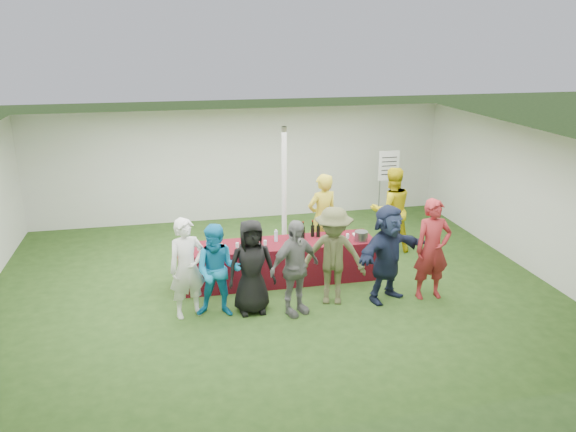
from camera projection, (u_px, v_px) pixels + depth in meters
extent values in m
plane|color=#284719|center=(271.00, 284.00, 10.29)|extent=(60.00, 60.00, 0.00)
plane|color=white|center=(240.00, 165.00, 13.59)|extent=(10.00, 0.00, 10.00)
plane|color=white|center=(337.00, 324.00, 6.15)|extent=(10.00, 0.00, 10.00)
plane|color=white|center=(524.00, 198.00, 10.88)|extent=(0.00, 8.00, 8.00)
plane|color=white|center=(270.00, 138.00, 9.45)|extent=(10.00, 10.00, 0.00)
cylinder|color=silver|center=(284.00, 195.00, 11.08)|extent=(0.10, 0.10, 2.70)
cube|color=#60090E|center=(277.00, 262.00, 10.34)|extent=(3.60, 0.80, 0.75)
cylinder|color=black|center=(294.00, 234.00, 10.35)|extent=(0.07, 0.07, 0.22)
cylinder|color=black|center=(294.00, 226.00, 10.30)|extent=(0.03, 0.03, 0.08)
cylinder|color=maroon|center=(294.00, 224.00, 10.28)|extent=(0.03, 0.03, 0.02)
cylinder|color=black|center=(300.00, 233.00, 10.41)|extent=(0.07, 0.07, 0.22)
cylinder|color=black|center=(300.00, 225.00, 10.36)|extent=(0.03, 0.03, 0.08)
cylinder|color=maroon|center=(300.00, 223.00, 10.35)|extent=(0.03, 0.03, 0.02)
cylinder|color=black|center=(303.00, 232.00, 10.44)|extent=(0.07, 0.07, 0.22)
cylinder|color=black|center=(303.00, 225.00, 10.39)|extent=(0.03, 0.03, 0.08)
cylinder|color=maroon|center=(303.00, 222.00, 10.37)|extent=(0.03, 0.03, 0.02)
cylinder|color=black|center=(313.00, 231.00, 10.51)|extent=(0.07, 0.07, 0.22)
cylinder|color=black|center=(313.00, 223.00, 10.46)|extent=(0.03, 0.03, 0.08)
cylinder|color=maroon|center=(313.00, 221.00, 10.45)|extent=(0.03, 0.03, 0.02)
cylinder|color=black|center=(318.00, 231.00, 10.49)|extent=(0.07, 0.07, 0.22)
cylinder|color=black|center=(318.00, 224.00, 10.45)|extent=(0.03, 0.03, 0.08)
cylinder|color=maroon|center=(318.00, 221.00, 10.43)|extent=(0.03, 0.03, 0.02)
cylinder|color=black|center=(328.00, 231.00, 10.53)|extent=(0.07, 0.07, 0.22)
cylinder|color=black|center=(328.00, 223.00, 10.48)|extent=(0.03, 0.03, 0.08)
cylinder|color=maroon|center=(328.00, 220.00, 10.47)|extent=(0.03, 0.03, 0.02)
cylinder|color=silver|center=(199.00, 254.00, 9.68)|extent=(0.06, 0.06, 0.00)
cylinder|color=silver|center=(199.00, 252.00, 9.67)|extent=(0.01, 0.01, 0.07)
cylinder|color=silver|center=(199.00, 248.00, 9.65)|extent=(0.06, 0.06, 0.08)
cylinder|color=#440711|center=(199.00, 250.00, 9.66)|extent=(0.05, 0.05, 0.02)
cylinder|color=silver|center=(222.00, 253.00, 9.76)|extent=(0.06, 0.06, 0.00)
cylinder|color=silver|center=(222.00, 251.00, 9.75)|extent=(0.01, 0.01, 0.07)
cylinder|color=silver|center=(221.00, 246.00, 9.72)|extent=(0.06, 0.06, 0.08)
cylinder|color=silver|center=(237.00, 251.00, 9.81)|extent=(0.06, 0.06, 0.00)
cylinder|color=silver|center=(237.00, 249.00, 9.80)|extent=(0.01, 0.01, 0.07)
cylinder|color=silver|center=(237.00, 245.00, 9.78)|extent=(0.06, 0.06, 0.08)
cylinder|color=silver|center=(265.00, 249.00, 9.92)|extent=(0.06, 0.06, 0.00)
cylinder|color=silver|center=(265.00, 247.00, 9.91)|extent=(0.01, 0.01, 0.07)
cylinder|color=silver|center=(265.00, 243.00, 9.89)|extent=(0.06, 0.06, 0.08)
cylinder|color=#440711|center=(265.00, 244.00, 9.90)|extent=(0.05, 0.05, 0.02)
cylinder|color=silver|center=(347.00, 242.00, 10.25)|extent=(0.06, 0.06, 0.00)
cylinder|color=silver|center=(347.00, 240.00, 10.24)|extent=(0.01, 0.01, 0.07)
cylinder|color=silver|center=(348.00, 236.00, 10.21)|extent=(0.06, 0.06, 0.08)
cylinder|color=silver|center=(276.00, 236.00, 10.27)|extent=(0.07, 0.07, 0.20)
cylinder|color=silver|center=(276.00, 230.00, 10.23)|extent=(0.03, 0.03, 0.03)
cube|color=white|center=(360.00, 235.00, 10.59)|extent=(0.25, 0.18, 0.03)
cylinder|color=slate|center=(361.00, 236.00, 10.30)|extent=(0.24, 0.24, 0.18)
cylinder|color=slate|center=(379.00, 203.00, 13.29)|extent=(0.02, 0.02, 1.10)
cylinder|color=slate|center=(395.00, 202.00, 13.37)|extent=(0.02, 0.02, 1.10)
cube|color=white|center=(389.00, 166.00, 13.05)|extent=(0.50, 0.02, 0.70)
cube|color=black|center=(390.00, 157.00, 12.98)|extent=(0.36, 0.01, 0.02)
cube|color=black|center=(389.00, 162.00, 13.01)|extent=(0.36, 0.01, 0.02)
cube|color=black|center=(389.00, 166.00, 13.04)|extent=(0.36, 0.01, 0.02)
cube|color=black|center=(389.00, 170.00, 13.07)|extent=(0.36, 0.01, 0.02)
cube|color=black|center=(389.00, 174.00, 13.10)|extent=(0.36, 0.01, 0.02)
imported|color=gold|center=(322.00, 218.00, 11.10)|extent=(0.75, 0.60, 1.81)
imported|color=gold|center=(391.00, 210.00, 11.62)|extent=(0.89, 0.70, 1.80)
imported|color=white|center=(187.00, 268.00, 8.92)|extent=(0.70, 0.56, 1.66)
imported|color=#127AB2|center=(218.00, 271.00, 8.94)|extent=(0.86, 0.74, 1.55)
imported|color=black|center=(252.00, 267.00, 9.06)|extent=(0.79, 0.53, 1.59)
imported|color=slate|center=(295.00, 268.00, 9.00)|extent=(1.02, 0.75, 1.61)
imported|color=#4C4E2D|center=(333.00, 256.00, 9.35)|extent=(1.24, 0.93, 1.70)
imported|color=#1A233C|center=(388.00, 253.00, 9.47)|extent=(1.64, 1.13, 1.70)
imported|color=maroon|center=(432.00, 249.00, 9.55)|extent=(0.65, 0.43, 1.77)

